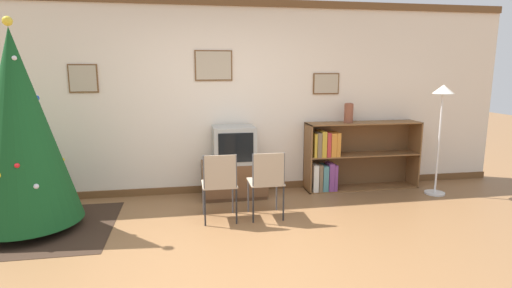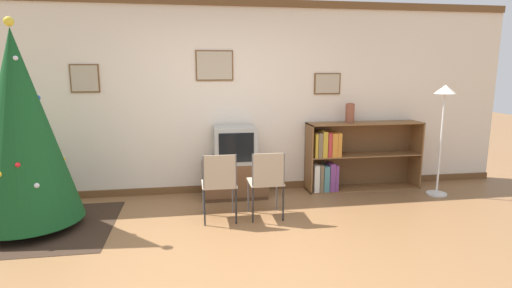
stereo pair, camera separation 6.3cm
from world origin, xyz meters
name	(u,v)px [view 1 (the left image)]	position (x,y,z in m)	size (l,w,h in m)	color
ground_plane	(239,262)	(0.00, 0.00, 0.00)	(24.00, 24.00, 0.00)	brown
wall_back	(217,98)	(0.00, 2.25, 1.35)	(8.72, 0.11, 2.70)	silver
area_rug	(30,229)	(-2.19, 1.16, 0.00)	(1.79, 1.55, 0.01)	#332319
christmas_tree	(19,128)	(-2.19, 1.16, 1.14)	(1.14, 1.14, 2.28)	maroon
tv_console	(234,179)	(0.19, 1.93, 0.25)	(0.89, 0.49, 0.49)	#4C311E
television	(234,145)	(0.19, 1.93, 0.74)	(0.57, 0.48, 0.50)	#9E9E99
folding_chair_left	(220,183)	(-0.08, 1.02, 0.47)	(0.40, 0.40, 0.82)	tan
folding_chair_right	(267,180)	(0.47, 1.02, 0.47)	(0.40, 0.40, 0.82)	tan
bookshelf	(343,158)	(1.82, 2.01, 0.47)	(1.70, 0.36, 0.99)	brown
vase	(349,113)	(1.88, 2.01, 1.14)	(0.13, 0.13, 0.28)	brown
standing_lamp	(442,111)	(3.04, 1.54, 1.19)	(0.28, 0.28, 1.55)	silver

